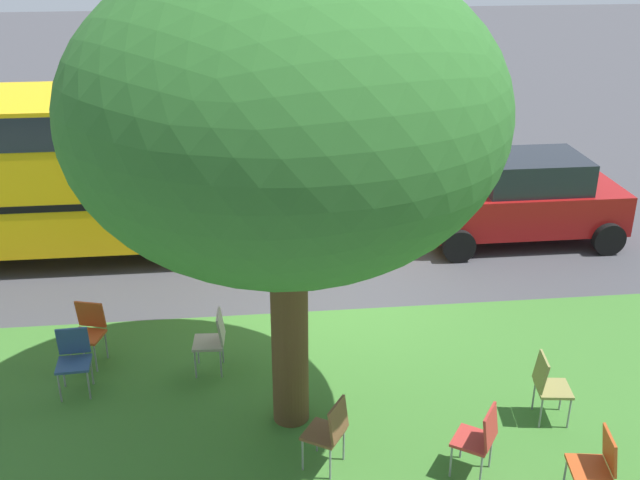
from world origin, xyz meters
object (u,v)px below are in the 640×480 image
Objects in this scene: chair_2 at (74,356)px; chair_6 at (548,383)px; chair_4 at (597,462)px; chair_1 at (213,337)px; street_tree at (286,114)px; chair_5 at (88,328)px; parked_car at (523,198)px; chair_3 at (329,429)px; school_bus at (59,159)px; chair_0 at (480,436)px.

chair_2 is 5.98m from chair_6.
chair_1 is at bearing -36.42° from chair_4.
street_tree is at bearing 161.93° from chair_2.
chair_5 is at bearing -30.60° from chair_4.
chair_2 is at bearing 29.16° from parked_car.
chair_4 is (-2.70, 0.85, 0.00)m from chair_3.
school_bus is at bearing -57.93° from chair_3.
chair_1 is 4.34m from chair_6.
parked_car reaches higher than chair_1.
parked_car is at bearing -145.58° from chair_1.
chair_3 is 0.24× the size of parked_car.
chair_4 is (-5.79, 2.69, 0.00)m from chair_2.
chair_3 is at bearing -17.43° from chair_4.
street_tree is at bearing 46.87° from parked_car.
chair_3 is (1.62, -0.30, 0.00)m from chair_0.
chair_4 is at bearing 143.58° from chair_1.
chair_2 is at bearing -24.47° from chair_0.
street_tree is 6.32× the size of chair_6.
chair_2 is 1.00× the size of chair_3.
chair_6 is (-5.77, 1.95, 0.00)m from chair_5.
chair_5 is at bearing -30.73° from street_tree.
chair_3 is at bearing 149.20° from chair_2.
chair_0 is (-1.97, 1.25, -3.31)m from street_tree.
chair_3 is 3.95m from chair_5.
chair_1 is 2.49m from chair_3.
chair_1 and chair_4 have the same top height.
parked_car is at bearing -103.85° from chair_4.
parked_car is (-7.42, -3.49, 0.32)m from chair_5.
chair_4 is at bearing 149.40° from chair_5.
chair_5 is at bearing -95.89° from chair_2.
street_tree reaches higher than school_bus.
chair_0 is at bearing 37.99° from chair_6.
chair_2 and chair_4 have the same top height.
chair_2 is 6.39m from chair_4.
parked_car reaches higher than chair_6.
chair_3 is 1.00× the size of chair_4.
chair_3 is (-1.31, 2.11, 0.00)m from chair_1.
street_tree is at bearing -30.48° from chair_4.
chair_4 and chair_5 have the same top height.
parked_car is 8.50m from school_bus.
school_bus reaches higher than parked_car.
chair_6 is at bearing 167.83° from chair_2.
parked_car is (-1.69, -6.87, 0.32)m from chair_4.
chair_5 and chair_6 have the same top height.
chair_1 is at bearing -58.13° from chair_3.
chair_6 is at bearing -142.01° from chair_0.
chair_0 is 1.00× the size of chair_5.
street_tree is 4.85m from chair_4.
street_tree is 4.56m from chair_6.
chair_1 is 1.00× the size of chair_3.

